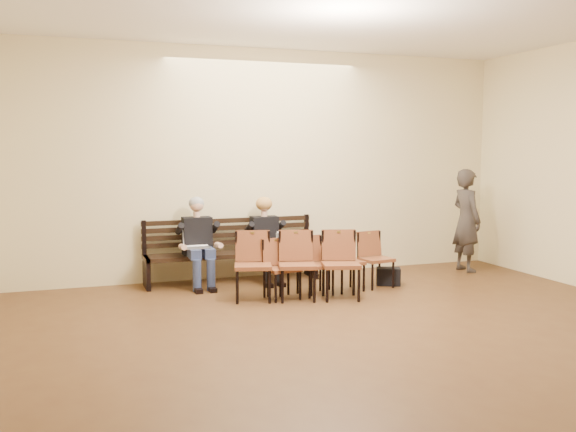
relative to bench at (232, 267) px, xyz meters
name	(u,v)px	position (x,y,z in m)	size (l,w,h in m)	color
ground	(441,384)	(0.60, -4.65, -0.23)	(10.00, 10.00, 0.00)	#54371C
room_walls	(400,88)	(0.60, -3.86, 2.31)	(8.02, 10.01, 3.51)	beige
bench	(232,267)	(0.00, 0.00, 0.00)	(2.60, 0.90, 0.45)	black
seated_man	(199,244)	(-0.53, -0.12, 0.39)	(0.52, 0.71, 1.24)	black
seated_woman	(266,244)	(0.49, -0.12, 0.35)	(0.49, 0.68, 1.14)	black
laptop	(197,248)	(-0.58, -0.26, 0.35)	(0.35, 0.28, 0.26)	silver
water_bottle	(278,246)	(0.60, -0.33, 0.33)	(0.06, 0.06, 0.21)	silver
bag	(388,276)	(2.09, -0.96, -0.10)	(0.34, 0.23, 0.25)	black
passerby	(467,213)	(3.79, -0.42, 0.73)	(0.70, 0.46, 1.91)	#342E2A
chair_row_front	(297,266)	(0.52, -1.38, 0.23)	(1.63, 0.50, 0.91)	brown
chair_row_back	(331,264)	(1.10, -1.15, 0.17)	(1.94, 0.44, 0.80)	brown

